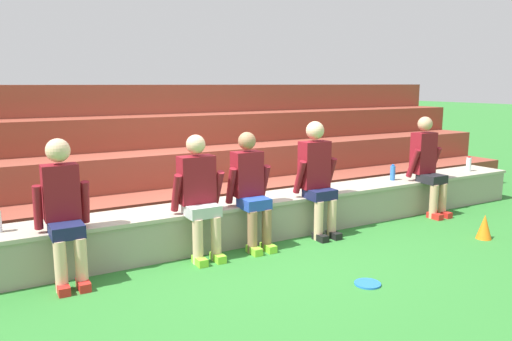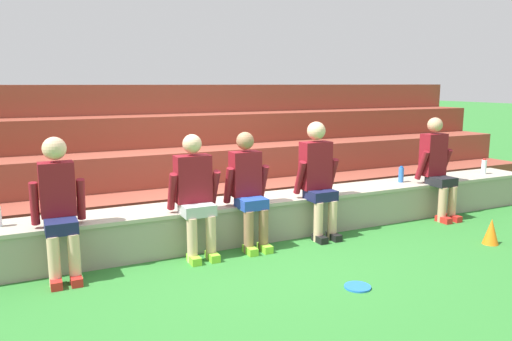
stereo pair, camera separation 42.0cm
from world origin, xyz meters
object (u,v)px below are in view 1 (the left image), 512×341
at_px(person_right_of_center, 317,175).
at_px(sports_cone, 484,227).
at_px(person_far_left, 63,208).
at_px(person_left_of_center, 199,193).
at_px(person_center, 251,187).
at_px(water_bottle_near_right, 469,164).
at_px(plastic_cup_left_end, 426,172).
at_px(frisbee, 368,284).
at_px(water_bottle_center_gap, 393,173).
at_px(person_far_right, 428,164).

relative_size(person_right_of_center, sports_cone, 4.66).
distance_m(person_far_left, sports_cone, 4.76).
height_order(person_left_of_center, person_center, person_left_of_center).
xyz_separation_m(person_far_left, sports_cone, (4.58, -1.15, -0.57)).
bearing_deg(sports_cone, person_left_of_center, 160.56).
relative_size(person_left_of_center, water_bottle_near_right, 5.55).
relative_size(plastic_cup_left_end, frisbee, 0.43).
bearing_deg(person_right_of_center, plastic_cup_left_end, 7.97).
distance_m(person_center, water_bottle_center_gap, 2.53).
distance_m(person_far_left, person_center, 2.00).
distance_m(person_far_left, plastic_cup_left_end, 5.23).
relative_size(water_bottle_center_gap, water_bottle_near_right, 0.96).
bearing_deg(water_bottle_near_right, person_far_left, -177.62).
bearing_deg(person_left_of_center, person_far_right, 0.47).
xyz_separation_m(person_right_of_center, frisbee, (-0.52, -1.49, -0.74)).
bearing_deg(plastic_cup_left_end, person_far_left, -176.51).
bearing_deg(water_bottle_near_right, person_center, -176.61).
distance_m(person_far_left, frisbee, 2.92).
height_order(plastic_cup_left_end, sports_cone, plastic_cup_left_end).
height_order(person_far_left, frisbee, person_far_left).
bearing_deg(person_right_of_center, water_bottle_center_gap, 11.18).
height_order(person_left_of_center, sports_cone, person_left_of_center).
height_order(person_far_right, sports_cone, person_far_right).
relative_size(person_far_right, water_bottle_near_right, 5.84).
xyz_separation_m(person_right_of_center, plastic_cup_left_end, (2.29, 0.32, -0.22)).
relative_size(water_bottle_near_right, plastic_cup_left_end, 2.26).
distance_m(water_bottle_near_right, frisbee, 4.13).
bearing_deg(person_far_left, sports_cone, -14.09).
xyz_separation_m(water_bottle_center_gap, sports_cone, (0.07, -1.46, -0.44)).
xyz_separation_m(water_bottle_center_gap, plastic_cup_left_end, (0.70, 0.01, -0.06)).
distance_m(water_bottle_center_gap, plastic_cup_left_end, 0.71).
xyz_separation_m(person_far_right, water_bottle_near_right, (1.22, 0.24, -0.14)).
distance_m(plastic_cup_left_end, frisbee, 3.38).
bearing_deg(person_far_right, sports_cone, -104.42).
relative_size(person_center, person_right_of_center, 0.94).
bearing_deg(person_center, frisbee, -74.89).
distance_m(person_left_of_center, person_right_of_center, 1.56).
distance_m(person_far_right, frisbee, 2.99).
height_order(person_right_of_center, frisbee, person_right_of_center).
relative_size(plastic_cup_left_end, sports_cone, 0.35).
bearing_deg(person_far_right, person_far_left, -179.81).
distance_m(frisbee, sports_cone, 2.21).
bearing_deg(person_left_of_center, plastic_cup_left_end, 4.92).
bearing_deg(plastic_cup_left_end, person_far_right, -137.80).
relative_size(person_center, water_bottle_center_gap, 5.74).
relative_size(person_left_of_center, plastic_cup_left_end, 12.55).
bearing_deg(person_far_left, water_bottle_center_gap, 3.95).
relative_size(person_left_of_center, person_right_of_center, 0.94).
xyz_separation_m(person_far_left, plastic_cup_left_end, (5.21, 0.32, -0.19)).
bearing_deg(person_right_of_center, person_center, 179.14).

